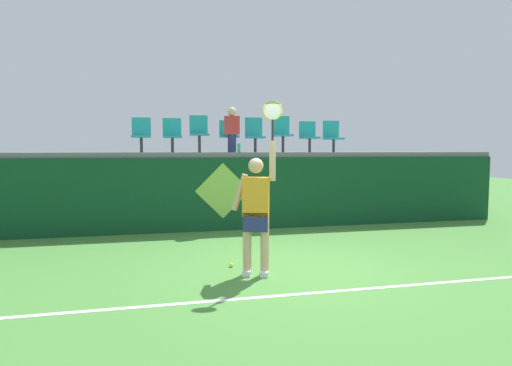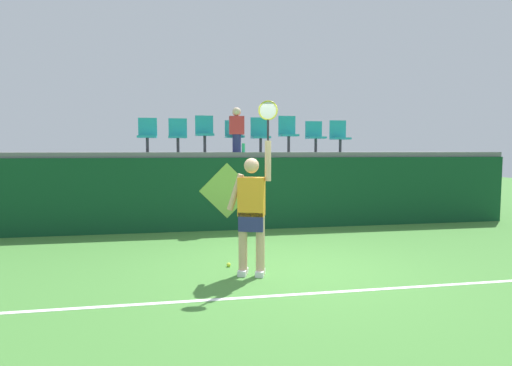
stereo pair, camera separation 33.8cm
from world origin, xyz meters
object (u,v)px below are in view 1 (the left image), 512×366
object	(u,v)px
tennis_ball	(231,265)
stadium_chair_2	(199,131)
stadium_chair_3	(229,134)
spectator_0	(232,129)
stadium_chair_7	(332,135)
tennis_player	(256,210)
stadium_chair_0	(141,133)
stadium_chair_4	(255,134)
water_bottle	(239,148)
stadium_chair_1	(172,134)
stadium_chair_5	(282,132)
stadium_chair_6	(309,135)

from	to	relation	value
tennis_ball	stadium_chair_2	xyz separation A→B (m)	(-0.15, 3.82, 2.26)
stadium_chair_3	spectator_0	distance (m)	0.46
spectator_0	stadium_chair_7	bearing A→B (deg)	9.47
tennis_player	stadium_chair_0	size ratio (longest dim) A/B	3.10
stadium_chair_0	stadium_chair_2	distance (m)	1.35
stadium_chair_4	stadium_chair_7	world-z (taller)	stadium_chair_4
water_bottle	stadium_chair_2	distance (m)	1.16
water_bottle	stadium_chair_3	bearing A→B (deg)	100.63
stadium_chair_1	stadium_chair_5	xyz separation A→B (m)	(2.74, 0.00, 0.07)
water_bottle	stadium_chair_4	xyz separation A→B (m)	(0.52, 0.68, 0.36)
stadium_chair_2	stadium_chair_7	xyz separation A→B (m)	(3.46, 0.00, -0.07)
stadium_chair_5	stadium_chair_6	xyz separation A→B (m)	(0.71, -0.01, -0.07)
stadium_chair_0	stadium_chair_1	distance (m)	0.71
stadium_chair_2	spectator_0	xyz separation A→B (m)	(0.73, -0.45, 0.05)
tennis_player	stadium_chair_5	distance (m)	4.81
tennis_player	water_bottle	distance (m)	3.78
tennis_player	water_bottle	xyz separation A→B (m)	(0.42, 3.64, 0.92)
stadium_chair_6	stadium_chair_7	world-z (taller)	stadium_chair_7
tennis_player	stadium_chair_7	xyz separation A→B (m)	(3.03, 4.32, 1.25)
stadium_chair_3	stadium_chair_4	bearing A→B (deg)	0.91
stadium_chair_1	stadium_chair_4	bearing A→B (deg)	0.13
tennis_ball	stadium_chair_7	world-z (taller)	stadium_chair_7
water_bottle	spectator_0	xyz separation A→B (m)	(-0.13, 0.23, 0.45)
tennis_player	stadium_chair_5	world-z (taller)	stadium_chair_5
tennis_player	tennis_ball	bearing A→B (deg)	120.61
stadium_chair_5	stadium_chair_2	bearing A→B (deg)	-179.94
stadium_chair_1	spectator_0	xyz separation A→B (m)	(1.37, -0.45, 0.11)
tennis_player	stadium_chair_6	bearing A→B (deg)	61.23
stadium_chair_0	stadium_chair_1	bearing A→B (deg)	-0.00
tennis_ball	tennis_player	bearing A→B (deg)	-59.39
tennis_player	stadium_chair_0	bearing A→B (deg)	112.53
stadium_chair_2	stadium_chair_7	world-z (taller)	stadium_chair_2
stadium_chair_1	spectator_0	bearing A→B (deg)	-18.32
stadium_chair_4	stadium_chair_6	bearing A→B (deg)	-0.32
tennis_ball	stadium_chair_1	size ratio (longest dim) A/B	0.08
tennis_player	spectator_0	size ratio (longest dim) A/B	2.42
tennis_player	stadium_chair_1	size ratio (longest dim) A/B	3.11
water_bottle	stadium_chair_5	bearing A→B (deg)	28.81
tennis_player	stadium_chair_6	xyz separation A→B (m)	(2.37, 4.31, 1.25)
tennis_ball	water_bottle	bearing A→B (deg)	77.27
stadium_chair_7	tennis_player	bearing A→B (deg)	-125.02
water_bottle	spectator_0	world-z (taller)	spectator_0
stadium_chair_1	stadium_chair_6	bearing A→B (deg)	-0.06
stadium_chair_0	stadium_chair_5	xyz separation A→B (m)	(3.45, 0.00, 0.06)
stadium_chair_2	stadium_chair_4	bearing A→B (deg)	0.15
stadium_chair_4	stadium_chair_7	size ratio (longest dim) A/B	1.06
water_bottle	spectator_0	size ratio (longest dim) A/B	0.19
stadium_chair_1	stadium_chair_2	xyz separation A→B (m)	(0.64, 0.00, 0.06)
stadium_chair_5	spectator_0	distance (m)	1.44
water_bottle	stadium_chair_3	size ratio (longest dim) A/B	0.26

